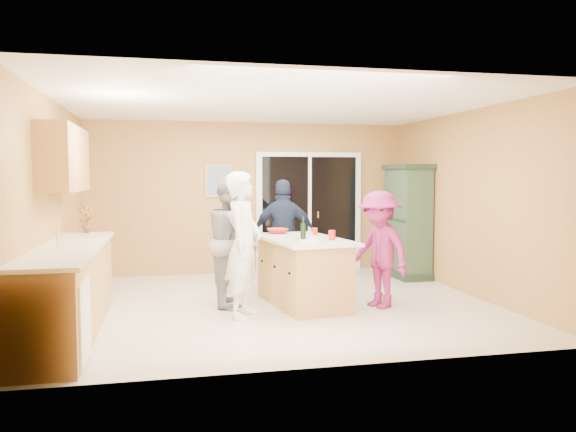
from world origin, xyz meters
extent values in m
plane|color=beige|center=(0.00, 0.00, 0.00)|extent=(5.50, 5.50, 0.00)
cube|color=white|center=(0.00, 0.00, 2.60)|extent=(5.50, 5.00, 0.10)
cube|color=#D6B058|center=(0.00, 2.50, 1.30)|extent=(5.50, 0.10, 2.60)
cube|color=#D6B058|center=(0.00, -2.50, 1.30)|extent=(5.50, 0.10, 2.60)
cube|color=#D6B058|center=(-2.75, 0.00, 1.30)|extent=(0.10, 5.00, 2.60)
cube|color=#D6B058|center=(2.75, 0.00, 1.30)|extent=(0.10, 5.00, 2.60)
cube|color=#B28945|center=(-2.45, -0.90, 0.45)|extent=(0.60, 3.00, 0.90)
cube|color=white|center=(-2.44, -2.00, 0.40)|extent=(0.62, 0.60, 0.72)
cube|color=silver|center=(-2.44, -0.90, 0.92)|extent=(0.65, 3.05, 0.04)
cylinder|color=silver|center=(-2.45, -1.40, 1.09)|extent=(0.02, 0.02, 0.30)
cube|color=#B28945|center=(-2.58, -0.20, 1.88)|extent=(0.35, 1.60, 0.75)
cube|color=white|center=(1.05, 2.47, 1.05)|extent=(1.90, 0.05, 2.10)
cube|color=black|center=(1.05, 2.46, 1.05)|extent=(1.70, 0.03, 1.94)
cube|color=white|center=(1.05, 2.45, 1.05)|extent=(0.06, 0.04, 1.94)
cube|color=silver|center=(1.20, 2.44, 1.00)|extent=(0.02, 0.03, 0.12)
cube|color=tan|center=(-0.55, 2.48, 1.60)|extent=(0.46, 0.03, 0.56)
cube|color=#456B8E|center=(-0.55, 2.47, 1.60)|extent=(0.38, 0.02, 0.48)
cube|color=#B28945|center=(0.30, -0.12, 0.42)|extent=(0.97, 1.57, 0.84)
cube|color=silver|center=(0.30, -0.12, 0.86)|extent=(1.14, 1.78, 0.04)
cube|color=black|center=(0.30, -0.12, 0.05)|extent=(0.89, 1.49, 0.10)
cube|color=#1E3020|center=(2.49, 1.51, 0.06)|extent=(0.52, 0.98, 0.11)
cube|color=#385439|center=(2.49, 1.51, 0.92)|extent=(0.46, 0.92, 1.74)
cube|color=#1E3020|center=(2.49, 1.51, 1.83)|extent=(0.54, 1.02, 0.07)
imported|color=silver|center=(-0.53, -0.58, 0.86)|extent=(0.64, 0.75, 1.73)
imported|color=gray|center=(-0.59, 0.10, 0.84)|extent=(0.68, 0.85, 1.67)
imported|color=#1A243A|center=(0.27, 0.92, 0.82)|extent=(1.01, 0.55, 1.63)
imported|color=#7D1B4D|center=(1.22, -0.44, 0.74)|extent=(0.87, 1.10, 1.49)
imported|color=#B12213|center=(0.09, 0.53, 0.91)|extent=(0.33, 0.33, 0.07)
imported|color=#AE111B|center=(-2.45, 0.52, 1.12)|extent=(0.20, 0.14, 0.36)
cylinder|color=#B12213|center=(0.59, -0.44, 0.94)|extent=(0.09, 0.09, 0.13)
cylinder|color=#B12213|center=(0.55, 0.20, 0.93)|extent=(0.09, 0.09, 0.10)
cylinder|color=black|center=(0.24, -0.38, 0.99)|extent=(0.07, 0.07, 0.22)
cylinder|color=black|center=(0.24, -0.38, 1.13)|extent=(0.03, 0.03, 0.08)
cylinder|color=white|center=(0.30, -0.45, 0.89)|extent=(0.32, 0.32, 0.02)
camera|label=1|loc=(-1.42, -7.14, 1.67)|focal=35.00mm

